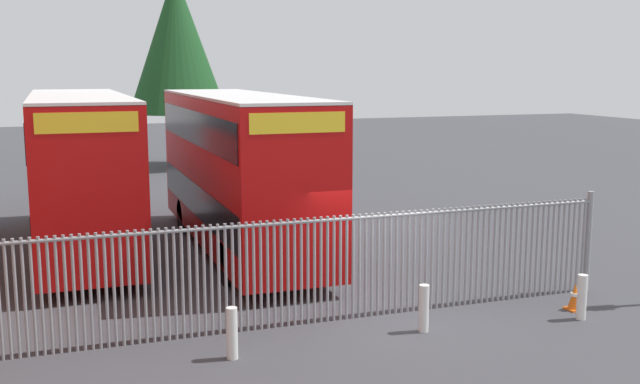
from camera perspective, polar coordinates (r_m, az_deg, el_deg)
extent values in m
plane|color=#3D3D42|center=(23.33, -3.31, -3.34)|extent=(100.00, 100.00, 0.00)
cylinder|color=gray|center=(14.45, -22.66, -7.57)|extent=(0.06, 0.06, 2.20)
cylinder|color=gray|center=(14.44, -22.10, -7.54)|extent=(0.06, 0.06, 2.20)
cylinder|color=gray|center=(14.44, -21.54, -7.52)|extent=(0.06, 0.06, 2.20)
cylinder|color=gray|center=(14.43, -20.98, -7.49)|extent=(0.06, 0.06, 2.20)
cylinder|color=gray|center=(14.43, -20.42, -7.46)|extent=(0.06, 0.06, 2.20)
cylinder|color=gray|center=(14.42, -19.86, -7.43)|extent=(0.06, 0.06, 2.20)
cylinder|color=gray|center=(14.42, -19.30, -7.40)|extent=(0.06, 0.06, 2.20)
cylinder|color=gray|center=(14.42, -18.74, -7.37)|extent=(0.06, 0.06, 2.20)
cylinder|color=gray|center=(14.42, -18.18, -7.34)|extent=(0.06, 0.06, 2.20)
cylinder|color=gray|center=(14.43, -17.62, -7.30)|extent=(0.06, 0.06, 2.20)
cylinder|color=gray|center=(14.43, -17.06, -7.27)|extent=(0.06, 0.06, 2.20)
cylinder|color=gray|center=(14.44, -16.50, -7.24)|extent=(0.06, 0.06, 2.20)
cylinder|color=gray|center=(14.44, -15.94, -7.20)|extent=(0.06, 0.06, 2.20)
cylinder|color=gray|center=(14.45, -15.39, -7.17)|extent=(0.06, 0.06, 2.20)
cylinder|color=gray|center=(14.46, -14.83, -7.13)|extent=(0.06, 0.06, 2.20)
cylinder|color=gray|center=(14.47, -14.27, -7.10)|extent=(0.06, 0.06, 2.20)
cylinder|color=gray|center=(14.48, -13.72, -7.06)|extent=(0.06, 0.06, 2.20)
cylinder|color=gray|center=(14.50, -13.16, -7.02)|extent=(0.06, 0.06, 2.20)
cylinder|color=gray|center=(14.51, -12.61, -6.99)|extent=(0.06, 0.06, 2.20)
cylinder|color=gray|center=(14.53, -12.06, -6.95)|extent=(0.06, 0.06, 2.20)
cylinder|color=gray|center=(14.54, -11.51, -6.91)|extent=(0.06, 0.06, 2.20)
cylinder|color=gray|center=(14.56, -10.96, -6.87)|extent=(0.06, 0.06, 2.20)
cylinder|color=gray|center=(14.58, -10.41, -6.83)|extent=(0.06, 0.06, 2.20)
cylinder|color=gray|center=(14.61, -9.87, -6.79)|extent=(0.06, 0.06, 2.20)
cylinder|color=gray|center=(14.63, -9.32, -6.75)|extent=(0.06, 0.06, 2.20)
cylinder|color=gray|center=(14.65, -8.78, -6.71)|extent=(0.06, 0.06, 2.20)
cylinder|color=gray|center=(14.68, -8.24, -6.66)|extent=(0.06, 0.06, 2.20)
cylinder|color=gray|center=(14.70, -7.70, -6.62)|extent=(0.06, 0.06, 2.20)
cylinder|color=gray|center=(14.73, -7.17, -6.58)|extent=(0.06, 0.06, 2.20)
cylinder|color=gray|center=(14.76, -6.64, -6.54)|extent=(0.06, 0.06, 2.20)
cylinder|color=gray|center=(14.79, -6.10, -6.49)|extent=(0.06, 0.06, 2.20)
cylinder|color=gray|center=(14.82, -5.57, -6.45)|extent=(0.06, 0.06, 2.20)
cylinder|color=gray|center=(14.86, -5.05, -6.40)|extent=(0.06, 0.06, 2.20)
cylinder|color=gray|center=(14.89, -4.52, -6.36)|extent=(0.06, 0.06, 2.20)
cylinder|color=gray|center=(14.93, -4.00, -6.32)|extent=(0.06, 0.06, 2.20)
cylinder|color=gray|center=(14.96, -3.48, -6.27)|extent=(0.06, 0.06, 2.20)
cylinder|color=gray|center=(15.00, -2.97, -6.22)|extent=(0.06, 0.06, 2.20)
cylinder|color=gray|center=(15.04, -2.45, -6.18)|extent=(0.06, 0.06, 2.20)
cylinder|color=gray|center=(15.08, -1.94, -6.13)|extent=(0.06, 0.06, 2.20)
cylinder|color=gray|center=(15.12, -1.43, -6.09)|extent=(0.06, 0.06, 2.20)
cylinder|color=gray|center=(15.16, -0.93, -6.04)|extent=(0.06, 0.06, 2.20)
cylinder|color=gray|center=(15.21, -0.43, -5.99)|extent=(0.06, 0.06, 2.20)
cylinder|color=gray|center=(15.25, 0.07, -5.95)|extent=(0.06, 0.06, 2.20)
cylinder|color=gray|center=(15.30, 0.57, -5.90)|extent=(0.06, 0.06, 2.20)
cylinder|color=gray|center=(15.35, 1.06, -5.85)|extent=(0.06, 0.06, 2.20)
cylinder|color=gray|center=(15.40, 1.55, -5.81)|extent=(0.06, 0.06, 2.20)
cylinder|color=gray|center=(15.45, 2.04, -5.76)|extent=(0.06, 0.06, 2.20)
cylinder|color=gray|center=(15.50, 2.52, -5.71)|extent=(0.06, 0.06, 2.20)
cylinder|color=gray|center=(15.55, 3.00, -5.66)|extent=(0.06, 0.06, 2.20)
cylinder|color=gray|center=(15.60, 3.48, -5.62)|extent=(0.06, 0.06, 2.20)
cylinder|color=gray|center=(15.65, 3.95, -5.57)|extent=(0.06, 0.06, 2.20)
cylinder|color=gray|center=(15.71, 4.42, -5.52)|extent=(0.06, 0.06, 2.20)
cylinder|color=gray|center=(15.77, 4.89, -5.47)|extent=(0.06, 0.06, 2.20)
cylinder|color=gray|center=(15.82, 5.35, -5.42)|extent=(0.06, 0.06, 2.20)
cylinder|color=gray|center=(15.88, 5.81, -5.38)|extent=(0.06, 0.06, 2.20)
cylinder|color=gray|center=(15.94, 6.27, -5.33)|extent=(0.06, 0.06, 2.20)
cylinder|color=gray|center=(16.00, 6.72, -5.28)|extent=(0.06, 0.06, 2.20)
cylinder|color=gray|center=(16.06, 7.17, -5.23)|extent=(0.06, 0.06, 2.20)
cylinder|color=gray|center=(16.12, 7.62, -5.19)|extent=(0.06, 0.06, 2.20)
cylinder|color=gray|center=(16.19, 8.06, -5.14)|extent=(0.06, 0.06, 2.20)
cylinder|color=gray|center=(16.25, 8.50, -5.09)|extent=(0.06, 0.06, 2.20)
cylinder|color=gray|center=(16.32, 8.94, -5.04)|extent=(0.06, 0.06, 2.20)
cylinder|color=gray|center=(16.38, 9.37, -5.00)|extent=(0.06, 0.06, 2.20)
cylinder|color=gray|center=(16.45, 9.80, -4.95)|extent=(0.06, 0.06, 2.20)
cylinder|color=gray|center=(16.52, 10.22, -4.90)|extent=(0.06, 0.06, 2.20)
cylinder|color=gray|center=(16.58, 10.64, -4.85)|extent=(0.06, 0.06, 2.20)
cylinder|color=gray|center=(16.65, 11.06, -4.81)|extent=(0.06, 0.06, 2.20)
cylinder|color=gray|center=(16.72, 11.47, -4.76)|extent=(0.06, 0.06, 2.20)
cylinder|color=gray|center=(16.80, 11.89, -4.71)|extent=(0.06, 0.06, 2.20)
cylinder|color=gray|center=(16.87, 12.29, -4.67)|extent=(0.06, 0.06, 2.20)
cylinder|color=gray|center=(16.94, 12.70, -4.62)|extent=(0.06, 0.06, 2.20)
cylinder|color=gray|center=(17.01, 13.10, -4.58)|extent=(0.06, 0.06, 2.20)
cylinder|color=gray|center=(17.09, 13.49, -4.53)|extent=(0.06, 0.06, 2.20)
cylinder|color=gray|center=(17.17, 13.89, -4.48)|extent=(0.06, 0.06, 2.20)
cylinder|color=gray|center=(17.24, 14.28, -4.44)|extent=(0.06, 0.06, 2.20)
cylinder|color=gray|center=(17.32, 14.66, -4.39)|extent=(0.06, 0.06, 2.20)
cylinder|color=gray|center=(17.40, 15.04, -4.35)|extent=(0.06, 0.06, 2.20)
cylinder|color=gray|center=(17.48, 15.42, -4.30)|extent=(0.06, 0.06, 2.20)
cylinder|color=gray|center=(17.55, 15.80, -4.26)|extent=(0.06, 0.06, 2.20)
cylinder|color=gray|center=(17.63, 16.17, -4.21)|extent=(0.06, 0.06, 2.20)
cylinder|color=gray|center=(17.72, 16.54, -4.17)|extent=(0.06, 0.06, 2.20)
cylinder|color=gray|center=(17.80, 16.90, -4.13)|extent=(0.06, 0.06, 2.20)
cylinder|color=gray|center=(17.88, 17.27, -4.08)|extent=(0.06, 0.06, 2.20)
cylinder|color=gray|center=(17.96, 17.62, -4.04)|extent=(0.06, 0.06, 2.20)
cylinder|color=gray|center=(18.05, 17.98, -3.99)|extent=(0.06, 0.06, 2.20)
cylinder|color=gray|center=(18.13, 18.33, -3.95)|extent=(0.06, 0.06, 2.20)
cylinder|color=gray|center=(18.22, 18.68, -3.91)|extent=(0.06, 0.06, 2.20)
cylinder|color=gray|center=(18.30, 19.02, -3.87)|extent=(0.06, 0.06, 2.20)
cylinder|color=gray|center=(18.39, 19.37, -3.82)|extent=(0.06, 0.06, 2.20)
cylinder|color=gray|center=(18.48, 19.71, -3.78)|extent=(0.06, 0.06, 2.20)
cylinder|color=gray|center=(14.97, -0.43, -2.23)|extent=(13.44, 0.07, 0.07)
cylinder|color=gray|center=(18.46, 19.72, -3.56)|extent=(0.14, 0.14, 2.35)
cube|color=#B70C0C|center=(22.21, -17.71, 1.74)|extent=(2.50, 10.80, 4.00)
cube|color=black|center=(22.33, -17.61, -0.29)|extent=(2.54, 10.37, 0.90)
cube|color=black|center=(22.09, -17.87, 4.83)|extent=(2.54, 10.37, 0.90)
cube|color=yellow|center=(16.73, -17.30, 5.08)|extent=(2.12, 0.12, 0.44)
cube|color=silver|center=(22.05, -17.98, 6.98)|extent=(2.50, 10.80, 0.08)
cylinder|color=black|center=(19.24, -20.35, -5.08)|extent=(0.30, 1.04, 1.04)
cylinder|color=black|center=(19.32, -13.80, -4.70)|extent=(0.30, 1.04, 1.04)
cylinder|color=black|center=(25.42, -20.24, -1.65)|extent=(0.30, 1.04, 1.04)
cylinder|color=black|center=(25.48, -15.29, -1.38)|extent=(0.30, 1.04, 1.04)
cube|color=#B70C0C|center=(21.20, -6.18, 1.79)|extent=(2.50, 10.80, 4.00)
cube|color=black|center=(21.32, -6.14, -0.34)|extent=(2.54, 10.37, 0.90)
cube|color=black|center=(21.08, -6.24, 5.03)|extent=(2.54, 10.37, 0.90)
cube|color=yellow|center=(15.90, -1.74, 5.30)|extent=(2.12, 0.12, 0.44)
cube|color=silver|center=(21.03, -6.28, 7.28)|extent=(2.50, 10.80, 0.08)
cylinder|color=black|center=(18.11, -6.98, -5.44)|extent=(0.30, 1.04, 1.04)
cylinder|color=black|center=(18.69, -0.37, -4.90)|extent=(0.30, 1.04, 1.04)
cylinder|color=black|center=(24.16, -10.30, -1.77)|extent=(0.30, 1.04, 1.04)
cylinder|color=black|center=(24.60, -5.24, -1.46)|extent=(0.30, 1.04, 1.04)
cylinder|color=silver|center=(13.66, -6.70, -10.62)|extent=(0.20, 0.20, 0.95)
cylinder|color=silver|center=(15.04, 7.90, -8.76)|extent=(0.20, 0.20, 0.95)
cylinder|color=silver|center=(16.50, 19.29, -7.56)|extent=(0.20, 0.20, 0.95)
cube|color=orange|center=(17.21, 18.76, -8.42)|extent=(0.34, 0.34, 0.04)
cone|color=orange|center=(17.12, 18.82, -7.47)|extent=(0.28, 0.28, 0.55)
cylinder|color=white|center=(17.11, 18.82, -7.39)|extent=(0.19, 0.19, 0.07)
cylinder|color=#4C3823|center=(40.17, -10.63, 3.91)|extent=(0.36, 0.36, 2.82)
cone|color=#19471E|center=(40.01, -10.86, 11.10)|extent=(5.06, 5.06, 7.23)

